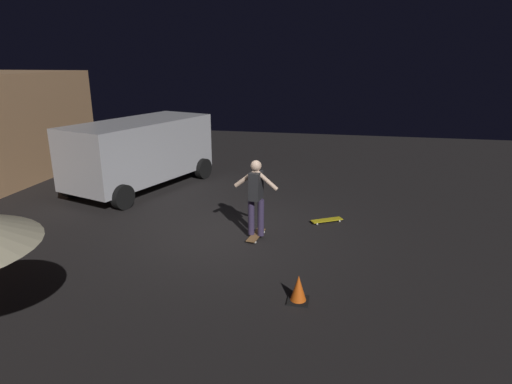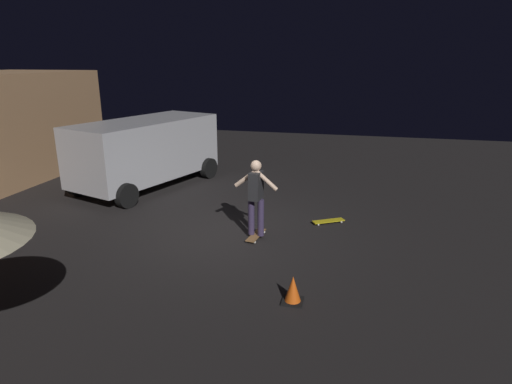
# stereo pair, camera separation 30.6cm
# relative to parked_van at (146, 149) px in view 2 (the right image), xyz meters

# --- Properties ---
(ground_plane) EXTENTS (28.00, 28.00, 0.00)m
(ground_plane) POSITION_rel_parked_van_xyz_m (-3.13, -3.40, -1.16)
(ground_plane) COLOR black
(parked_van) EXTENTS (4.96, 3.38, 2.03)m
(parked_van) POSITION_rel_parked_van_xyz_m (0.00, 0.00, 0.00)
(parked_van) COLOR #B2B2B7
(parked_van) RESTS_ON ground_plane
(skateboard_ridden) EXTENTS (0.80, 0.29, 0.07)m
(skateboard_ridden) POSITION_rel_parked_van_xyz_m (-3.13, -4.17, -1.11)
(skateboard_ridden) COLOR olive
(skateboard_ridden) RESTS_ON ground_plane
(skateboard_spare) EXTENTS (0.57, 0.77, 0.07)m
(skateboard_spare) POSITION_rel_parked_van_xyz_m (-1.88, -5.64, -1.11)
(skateboard_spare) COLOR gold
(skateboard_spare) RESTS_ON ground_plane
(skater) EXTENTS (0.40, 0.99, 1.67)m
(skater) POSITION_rel_parked_van_xyz_m (-3.13, -4.17, -0.12)
(skater) COLOR #382D4C
(skater) RESTS_ON skateboard_ridden
(traffic_cone) EXTENTS (0.34, 0.34, 0.46)m
(traffic_cone) POSITION_rel_parked_van_xyz_m (-5.56, -5.37, -0.95)
(traffic_cone) COLOR black
(traffic_cone) RESTS_ON ground_plane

